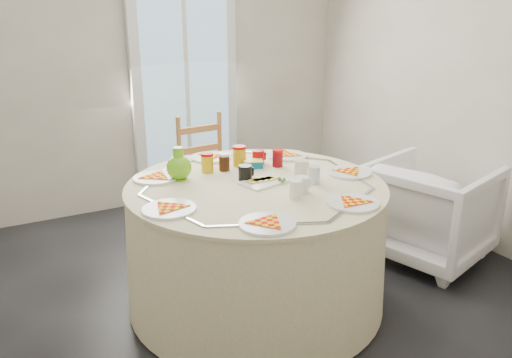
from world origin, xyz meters
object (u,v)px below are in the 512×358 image
table (256,245)px  green_pitcher (179,164)px  armchair (430,207)px  wooden_chair (211,177)px

table → green_pitcher: 0.68m
armchair → green_pitcher: green_pitcher is taller
table → wooden_chair: bearing=81.1°
wooden_chair → green_pitcher: bearing=-129.9°
table → green_pitcher: bearing=142.6°
green_pitcher → armchair: bearing=-9.2°
wooden_chair → green_pitcher: size_ratio=4.95×
table → armchair: 1.38m
table → green_pitcher: (-0.37, 0.28, 0.49)m
table → armchair: armchair is taller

